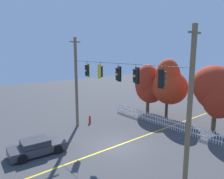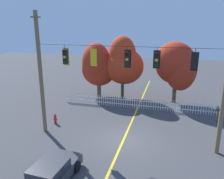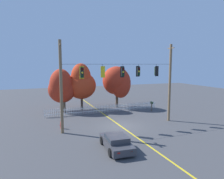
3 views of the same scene
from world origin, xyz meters
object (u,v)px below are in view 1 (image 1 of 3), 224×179
Objects in this scene: traffic_signal_northbound_secondary at (87,70)px; traffic_signal_northbound_primary at (118,74)px; autumn_oak_far_east at (216,89)px; parked_car at (37,146)px; traffic_signal_eastbound_side at (136,76)px; autumn_maple_near_fence at (149,85)px; traffic_signal_westbound_side at (100,72)px; autumn_maple_mid at (168,84)px; traffic_signal_southbound_primary at (162,79)px; fire_hydrant at (90,119)px.

traffic_signal_northbound_secondary is 4.31m from traffic_signal_northbound_primary.
autumn_oak_far_east is 1.53× the size of parked_car.
traffic_signal_eastbound_side is 11.94m from autumn_maple_near_fence.
parked_car is (1.42, -5.38, -5.20)m from traffic_signal_northbound_secondary.
traffic_signal_northbound_primary is 8.03m from parked_car.
traffic_signal_northbound_secondary is 0.24× the size of autumn_maple_near_fence.
traffic_signal_westbound_side is 7.53m from parked_car.
autumn_maple_mid is 15.31m from parked_car.
traffic_signal_northbound_primary is 10.06m from autumn_maple_mid.
parked_car is at bearing -91.97° from autumn_maple_mid.
autumn_maple_mid is at bearing 88.03° from parked_car.
traffic_signal_northbound_secondary is at bearing 104.80° from parked_car.
traffic_signal_eastbound_side reaches higher than autumn_oak_far_east.
autumn_maple_near_fence is (-2.89, 9.41, -2.43)m from traffic_signal_westbound_side.
fire_hydrant is (-10.29, 1.45, -5.44)m from traffic_signal_southbound_primary.
traffic_signal_eastbound_side is 8.88m from parked_car.
traffic_signal_southbound_primary is 11.73m from fire_hydrant.
autumn_maple_near_fence is 0.95× the size of autumn_oak_far_east.
traffic_signal_northbound_primary reaches higher than autumn_oak_far_east.
traffic_signal_southbound_primary is (4.06, -0.02, 0.03)m from traffic_signal_northbound_primary.
autumn_oak_far_east is at bearing 59.79° from traffic_signal_westbound_side.
fire_hydrant is (-1.12, -7.97, -3.02)m from autumn_maple_near_fence.
autumn_maple_near_fence is at bearing 94.89° from traffic_signal_northbound_secondary.
autumn_maple_mid is 5.52m from autumn_oak_far_east.
traffic_signal_northbound_secondary is at bearing 179.99° from traffic_signal_northbound_primary.
autumn_maple_mid is (-2.37, 9.58, -1.96)m from traffic_signal_northbound_primary.
traffic_signal_northbound_primary is 8.38m from fire_hydrant.
traffic_signal_northbound_secondary is 9.73m from autumn_maple_near_fence.
traffic_signal_northbound_primary and traffic_signal_southbound_primary have the same top height.
traffic_signal_eastbound_side is 10.65m from autumn_maple_mid.
autumn_maple_mid is 8.13× the size of fire_hydrant.
traffic_signal_northbound_primary is at bearing 61.75° from parked_car.
autumn_maple_mid is (2.74, 0.18, 0.43)m from autumn_maple_near_fence.
autumn_oak_far_east is at bearing 50.96° from traffic_signal_northbound_secondary.
traffic_signal_northbound_secondary is 11.93m from autumn_oak_far_east.
autumn_maple_mid is at bearing 64.64° from fire_hydrant.
traffic_signal_westbound_side is at bearing -19.85° from fire_hydrant.
traffic_signal_northbound_primary is 1.03× the size of traffic_signal_eastbound_side.
autumn_oak_far_east is 12.69m from fire_hydrant.
autumn_maple_mid is 1.64× the size of parked_car.
autumn_maple_near_fence is at bearing 81.99° from fire_hydrant.
traffic_signal_northbound_secondary is at bearing 179.87° from traffic_signal_southbound_primary.
fire_hydrant is at bearing 172.00° from traffic_signal_southbound_primary.
autumn_oak_far_east is (3.12, 9.17, -1.73)m from traffic_signal_northbound_primary.
parked_car is at bearing -142.36° from traffic_signal_southbound_primary.
fire_hydrant is (-1.92, 1.43, -5.40)m from traffic_signal_northbound_secondary.
traffic_signal_eastbound_side is 1.00× the size of traffic_signal_southbound_primary.
traffic_signal_eastbound_side is 9.42m from autumn_oak_far_east.
traffic_signal_southbound_primary is at bearing -84.19° from autumn_oak_far_east.
parked_car is at bearing -131.32° from traffic_signal_eastbound_side.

